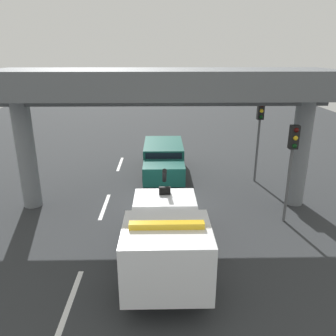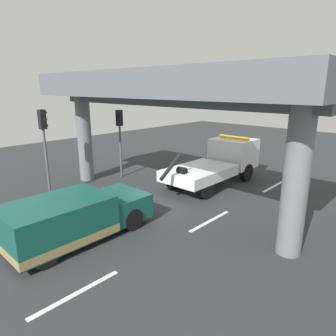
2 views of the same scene
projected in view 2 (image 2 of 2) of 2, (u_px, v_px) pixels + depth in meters
name	position (u px, v px, depth m)	size (l,w,h in m)	color
ground_plane	(162.00, 205.00, 13.84)	(60.00, 40.00, 0.10)	#2D3033
lane_stripe_west	(77.00, 293.00, 7.82)	(2.60, 0.16, 0.01)	silver
lane_stripe_mid	(210.00, 221.00, 12.06)	(2.60, 0.16, 0.01)	silver
lane_stripe_east	(274.00, 186.00, 16.30)	(2.60, 0.16, 0.01)	silver
tow_truck_white	(220.00, 161.00, 16.83)	(7.25, 2.42, 2.46)	white
towed_van_green	(73.00, 218.00, 10.46)	(5.20, 2.22, 1.58)	#145147
overpass_structure	(158.00, 92.00, 12.37)	(3.60, 13.83, 5.90)	slate
traffic_light_near	(44.00, 134.00, 14.12)	(0.39, 0.32, 4.23)	#515456
traffic_light_far	(120.00, 129.00, 17.35)	(0.39, 0.32, 3.97)	#515456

